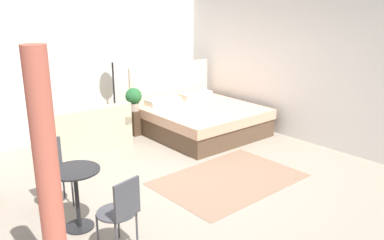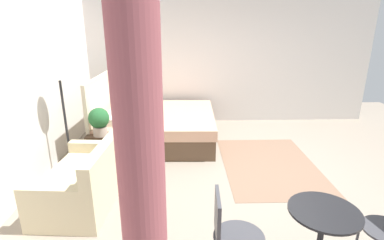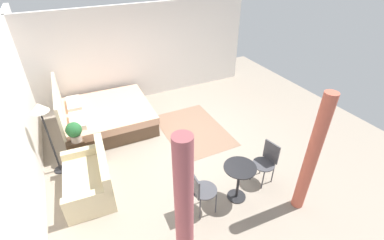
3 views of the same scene
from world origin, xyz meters
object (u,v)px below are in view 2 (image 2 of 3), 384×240
at_px(bed, 156,125).
at_px(balcony_table, 321,234).
at_px(cafe_chair_near_window, 229,231).
at_px(couch, 86,181).
at_px(floor_lamp, 60,84).
at_px(potted_plant, 99,120).
at_px(nightstand, 101,147).

relative_size(bed, balcony_table, 2.88).
height_order(bed, balcony_table, bed).
bearing_deg(cafe_chair_near_window, couch, 50.59).
bearing_deg(floor_lamp, couch, -149.37).
height_order(potted_plant, balcony_table, potted_plant).
bearing_deg(bed, floor_lamp, 134.94).
bearing_deg(floor_lamp, potted_plant, -69.40).
xyz_separation_m(bed, cafe_chair_near_window, (-3.43, -0.93, 0.24)).
bearing_deg(floor_lamp, cafe_chair_near_window, -135.84).
xyz_separation_m(floor_lamp, balcony_table, (-2.24, -2.91, -0.85)).
xyz_separation_m(nightstand, cafe_chair_near_window, (-2.48, -1.74, 0.29)).
relative_size(nightstand, floor_lamp, 0.31).
relative_size(bed, cafe_chair_near_window, 2.46).
distance_m(bed, cafe_chair_near_window, 3.56).
bearing_deg(cafe_chair_near_window, bed, 15.10).
bearing_deg(nightstand, potted_plant, -155.06).
xyz_separation_m(bed, floor_lamp, (-1.22, 1.22, 1.06)).
height_order(floor_lamp, cafe_chair_near_window, floor_lamp).
bearing_deg(cafe_chair_near_window, floor_lamp, 44.16).
distance_m(nightstand, potted_plant, 0.51).
xyz_separation_m(couch, floor_lamp, (0.87, 0.51, 1.10)).
bearing_deg(nightstand, floor_lamp, 123.67).
distance_m(bed, nightstand, 1.25).
height_order(nightstand, floor_lamp, floor_lamp).
xyz_separation_m(bed, couch, (-2.09, 0.71, -0.03)).
relative_size(potted_plant, floor_lamp, 0.28).
bearing_deg(potted_plant, bed, -36.27).
bearing_deg(nightstand, bed, -40.70).
distance_m(nightstand, balcony_table, 3.56).
xyz_separation_m(couch, nightstand, (1.14, 0.11, -0.02)).
relative_size(couch, cafe_chair_near_window, 1.65).
relative_size(bed, floor_lamp, 1.34).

